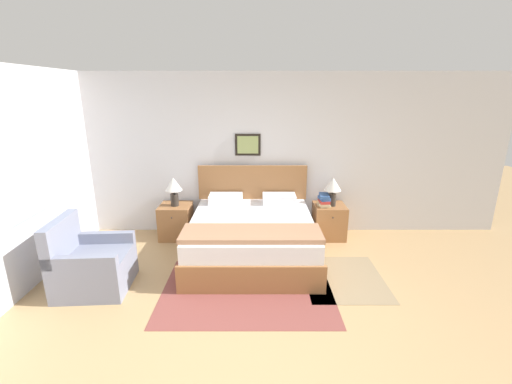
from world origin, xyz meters
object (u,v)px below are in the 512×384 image
nightstand_near_window (175,221)px  nightstand_by_door (328,221)px  bed (251,236)px  table_lamp_by_door (332,187)px  table_lamp_near_window (173,187)px  armchair (90,266)px

nightstand_near_window → nightstand_by_door: same height
bed → table_lamp_by_door: 1.53m
bed → table_lamp_near_window: (-1.24, 0.67, 0.54)m
nightstand_near_window → table_lamp_near_window: table_lamp_near_window is taller
table_lamp_near_window → table_lamp_by_door: size_ratio=1.00×
bed → nightstand_by_door: bed is taller
nightstand_near_window → table_lamp_by_door: (2.51, -0.03, 0.59)m
bed → table_lamp_near_window: size_ratio=4.16×
nightstand_by_door → table_lamp_near_window: bearing=-179.3°
nightstand_by_door → table_lamp_near_window: size_ratio=1.20×
bed → table_lamp_by_door: bed is taller
bed → nightstand_by_door: 1.43m
armchair → nightstand_near_window: (0.68, 1.51, -0.02)m
bed → armchair: bed is taller
nightstand_near_window → table_lamp_near_window: 0.59m
bed → armchair: size_ratio=2.14×
armchair → table_lamp_by_door: table_lamp_by_door is taller
bed → armchair: (-1.93, -0.82, -0.03)m
armchair → table_lamp_near_window: bearing=151.8°
bed → table_lamp_by_door: (1.26, 0.67, 0.54)m
nightstand_by_door → table_lamp_by_door: size_ratio=1.20×
bed → nightstand_by_door: bearing=29.3°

